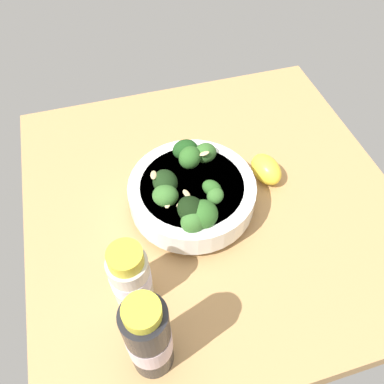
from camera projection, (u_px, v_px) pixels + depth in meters
The scene contains 5 objects.
ground_plane at pixel (212, 206), 72.49cm from camera, with size 65.63×65.63×4.92cm, color tan.
bowl_of_broccoli at pixel (192, 192), 65.97cm from camera, with size 21.37×21.37×10.14cm.
lemon_wedge at pixel (266, 169), 71.66cm from camera, with size 6.91×4.57×4.74cm, color yellow.
bottle_tall at pixel (130, 276), 55.11cm from camera, with size 5.92×5.92×11.86cm.
bottle_short at pixel (149, 338), 47.31cm from camera, with size 5.66×5.66×17.15cm.
Camera 1 is at (15.53, 40.08, 56.08)cm, focal length 36.74 mm.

